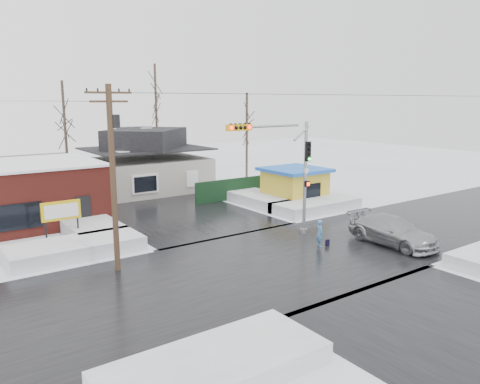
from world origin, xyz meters
TOP-DOWN VIEW (x-y plane):
  - ground at (0.00, 0.00)m, footprint 120.00×120.00m
  - road_ns at (0.00, 0.00)m, footprint 10.00×120.00m
  - road_ew at (0.00, 0.00)m, footprint 120.00×10.00m
  - snowbank_nw at (-9.00, 7.00)m, footprint 7.00×3.00m
  - snowbank_ne at (9.00, 7.00)m, footprint 7.00×3.00m
  - snowbank_sw at (-9.00, -7.00)m, footprint 7.00×3.00m
  - snowbank_nside_w at (-7.00, 12.00)m, footprint 3.00×8.00m
  - snowbank_nside_e at (7.00, 12.00)m, footprint 3.00×8.00m
  - traffic_signal at (2.43, 2.97)m, footprint 6.05×0.68m
  - utility_pole at (-7.93, 3.50)m, footprint 3.15×0.44m
  - brick_building at (-11.00, 15.99)m, footprint 12.20×8.20m
  - marquee_sign at (-9.00, 9.49)m, footprint 2.20×0.21m
  - house at (2.00, 22.00)m, footprint 10.40×8.40m
  - kiosk at (9.50, 9.99)m, footprint 4.60×4.60m
  - fence at (6.50, 14.00)m, footprint 8.00×0.12m
  - tree_far_left at (-4.00, 26.00)m, footprint 3.00×3.00m
  - tree_far_mid at (6.00, 28.00)m, footprint 3.00×3.00m
  - tree_far_right at (12.00, 20.00)m, footprint 3.00×3.00m
  - pedestrian at (2.84, 0.43)m, footprint 0.56×0.67m
  - car at (6.56, -1.72)m, footprint 2.42×5.61m
  - shopping_bag at (3.31, 0.27)m, footprint 0.30×0.17m

SIDE VIEW (x-z plane):
  - ground at x=0.00m, z-range 0.00..0.00m
  - road_ns at x=0.00m, z-range 0.00..0.02m
  - road_ew at x=0.00m, z-range 0.00..0.02m
  - shopping_bag at x=3.31m, z-range 0.00..0.35m
  - snowbank_sw at x=-9.00m, z-range 0.00..0.70m
  - snowbank_nw at x=-9.00m, z-range 0.00..0.80m
  - snowbank_ne at x=9.00m, z-range 0.00..0.80m
  - snowbank_nside_w at x=-7.00m, z-range 0.00..0.80m
  - snowbank_nside_e at x=7.00m, z-range 0.00..0.80m
  - pedestrian at x=2.84m, z-range 0.00..1.56m
  - car at x=6.56m, z-range 0.00..1.61m
  - fence at x=6.50m, z-range 0.00..1.80m
  - kiosk at x=9.50m, z-range 0.03..2.90m
  - marquee_sign at x=-9.00m, z-range 0.65..3.20m
  - brick_building at x=-11.00m, z-range 0.01..4.14m
  - house at x=2.00m, z-range -0.26..5.50m
  - traffic_signal at x=2.43m, z-range 1.04..8.04m
  - utility_pole at x=-7.93m, z-range 0.61..9.61m
  - tree_far_right at x=12.00m, z-range 2.66..11.66m
  - tree_far_left at x=-4.00m, z-range 2.95..12.95m
  - tree_far_mid at x=6.00m, z-range 3.54..15.54m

